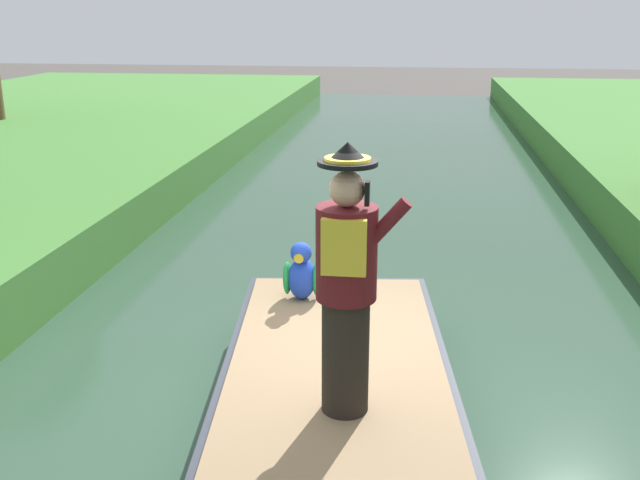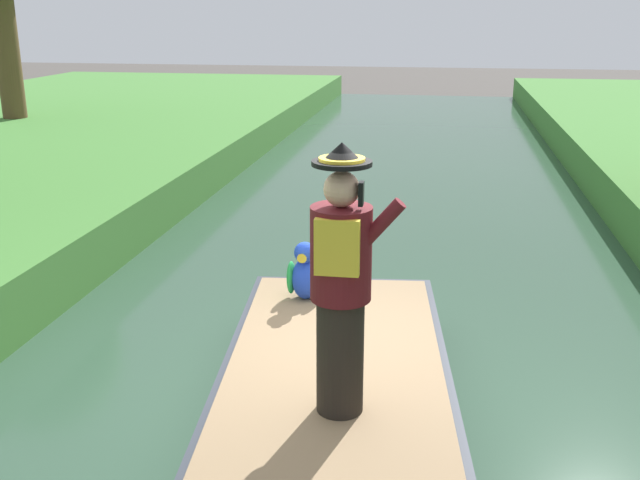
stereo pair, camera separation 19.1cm
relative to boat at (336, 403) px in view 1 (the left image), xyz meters
name	(u,v)px [view 1 (the left image)]	position (x,y,z in m)	size (l,w,h in m)	color
ground_plane	(342,415)	(0.00, 0.49, -0.40)	(80.00, 80.00, 0.00)	#4C4742
canal_water	(342,410)	(0.00, 0.49, -0.35)	(6.69, 48.00, 0.10)	#33513D
boat	(336,403)	(0.00, 0.00, 0.00)	(2.23, 4.37, 0.61)	#333842
person_pirate	(347,283)	(0.13, -0.60, 1.23)	(0.61, 0.42, 1.85)	black
parrot_plush	(302,274)	(-0.48, 1.35, 0.55)	(0.36, 0.34, 0.57)	blue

